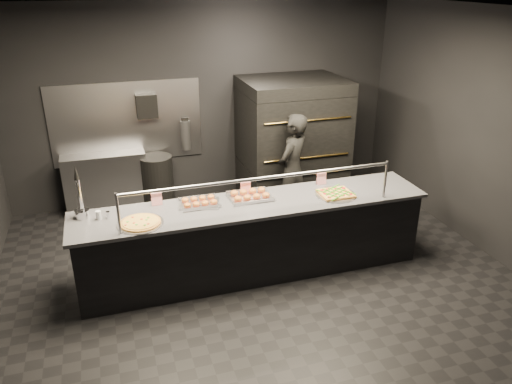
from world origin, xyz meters
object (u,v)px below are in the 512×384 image
prep_shelf (106,183)px  fire_extinguisher (186,135)px  service_counter (254,238)px  round_pizza (141,223)px  trash_bin (157,182)px  slider_tray_a (199,202)px  slider_tray_b (250,195)px  pizza_oven (292,141)px  worker (292,170)px  towel_dispenser (147,106)px  beer_tap (81,203)px  square_pizza (336,194)px

prep_shelf → fire_extinguisher: bearing=3.7°
service_counter → round_pizza: (-1.29, -0.15, 0.47)m
service_counter → trash_bin: (-0.85, 2.22, -0.06)m
round_pizza → slider_tray_a: (0.69, 0.30, 0.01)m
slider_tray_b → slider_tray_a: bearing=-180.0°
round_pizza → trash_bin: bearing=79.6°
fire_extinguisher → slider_tray_a: fire_extinguisher is taller
pizza_oven → round_pizza: bearing=-140.5°
service_counter → worker: worker is taller
prep_shelf → round_pizza: bearing=-82.8°
slider_tray_b → worker: (0.91, 0.96, -0.15)m
towel_dispenser → round_pizza: towel_dispenser is taller
towel_dispenser → beer_tap: bearing=-113.8°
slider_tray_a → prep_shelf: bearing=114.7°
pizza_oven → towel_dispenser: size_ratio=5.46×
pizza_oven → towel_dispenser: pizza_oven is taller
prep_shelf → worker: size_ratio=0.75×
towel_dispenser → trash_bin: (0.05, -0.17, -1.14)m
square_pizza → worker: bearing=93.8°
fire_extinguisher → pizza_oven: bearing=-17.9°
service_counter → prep_shelf: (-1.60, 2.32, -0.01)m
pizza_oven → slider_tray_b: (-1.20, -1.75, -0.02)m
towel_dispenser → square_pizza: towel_dispenser is taller
prep_shelf → slider_tray_b: slider_tray_b is taller
prep_shelf → slider_tray_b: bearing=-53.6°
slider_tray_a → square_pizza: slider_tray_a is taller
prep_shelf → slider_tray_a: (1.00, -2.17, 0.50)m
slider_tray_a → slider_tray_b: size_ratio=0.99×
fire_extinguisher → prep_shelf: bearing=-176.3°
round_pizza → trash_bin: size_ratio=0.60×
prep_shelf → square_pizza: size_ratio=2.51×
towel_dispenser → slider_tray_a: bearing=-82.4°
service_counter → worker: bearing=50.8°
slider_tray_a → trash_bin: 2.15m
round_pizza → square_pizza: size_ratio=1.02×
trash_bin → beer_tap: bearing=-116.6°
towel_dispenser → square_pizza: bearing=-52.7°
towel_dispenser → trash_bin: 1.16m
prep_shelf → round_pizza: round_pizza is taller
towel_dispenser → slider_tray_b: (0.90, -2.24, -0.60)m
beer_tap → worker: worker is taller
prep_shelf → square_pizza: (2.59, -2.41, 0.49)m
prep_shelf → fire_extinguisher: size_ratio=2.38×
towel_dispenser → worker: (1.81, -1.28, -0.75)m
beer_tap → towel_dispenser: bearing=66.2°
fire_extinguisher → worker: size_ratio=0.31×
fire_extinguisher → worker: 1.82m
fire_extinguisher → square_pizza: bearing=-61.8°
service_counter → trash_bin: service_counter is taller
worker → pizza_oven: bearing=-152.0°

